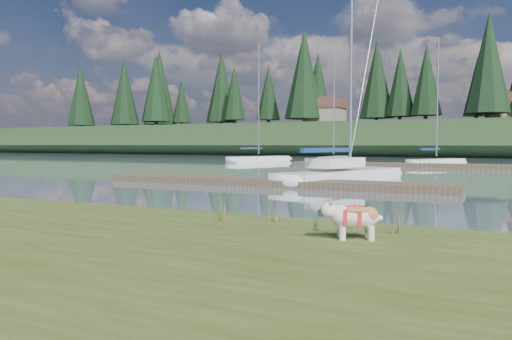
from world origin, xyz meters
The scene contains 24 objects.
ground centered at (0.00, 30.00, 0.00)m, with size 200.00×200.00×0.00m, color slate.
bank centered at (0.00, -6.00, 0.17)m, with size 60.00×9.00×0.35m, color #41501E.
ridge centered at (0.00, 73.00, 2.50)m, with size 200.00×20.00×5.00m, color #1F351A.
bulldog centered at (3.22, -3.20, 0.71)m, with size 0.98×0.68×0.58m.
sailboat_main centered at (-1.54, 13.25, 0.42)m, with size 4.44×9.96×13.99m.
dock_near centered at (-4.00, 9.00, 0.15)m, with size 16.00×2.00×0.30m, color #4C3D2C.
dock_far centered at (2.00, 30.00, 0.15)m, with size 26.00×2.20×0.30m, color #4C3D2C.
sailboat_bg_0 centered at (-16.89, 35.51, 0.32)m, with size 4.51×8.39×12.07m.
sailboat_bg_1 centered at (-10.12, 38.24, 0.33)m, with size 1.63×7.12×10.66m.
sailboat_bg_2 centered at (0.47, 34.07, 0.33)m, with size 4.61×6.94×10.81m.
weed_0 centered at (0.43, -2.54, 0.62)m, with size 0.17×0.14×0.65m.
weed_1 centered at (1.38, -2.21, 0.59)m, with size 0.17×0.14×0.58m.
weed_2 centered at (3.05, -2.25, 0.62)m, with size 0.17×0.14×0.64m.
weed_3 centered at (-1.77, -2.18, 0.54)m, with size 0.17×0.14×0.46m.
weed_4 centered at (2.47, -2.70, 0.51)m, with size 0.17×0.14×0.39m.
weed_5 centered at (3.76, -2.45, 0.56)m, with size 0.17×0.14×0.51m.
mud_lip centered at (0.00, -1.60, 0.07)m, with size 60.00×0.50×0.14m, color #33281C.
conifer_0 centered at (-55.00, 67.00, 12.64)m, with size 5.72×5.72×14.15m.
conifer_1 centered at (-40.00, 71.00, 11.28)m, with size 4.40×4.40×11.30m.
conifer_2 centered at (-25.00, 68.00, 13.54)m, with size 6.60×6.60×16.05m.
conifer_3 centered at (-10.00, 72.00, 11.74)m, with size 4.84×4.84×12.25m.
conifer_4 centered at (3.00, 66.00, 13.09)m, with size 6.16×6.16×15.10m.
house_0 centered at (-22.00, 70.00, 7.31)m, with size 6.30×5.30×4.65m.
house_1 centered at (6.00, 71.00, 7.31)m, with size 6.30×5.30×4.65m.
Camera 1 is at (5.29, -10.78, 1.83)m, focal length 35.00 mm.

